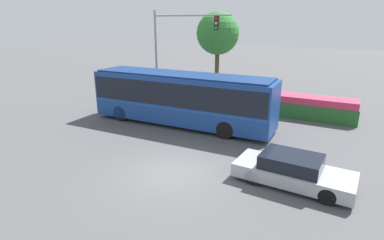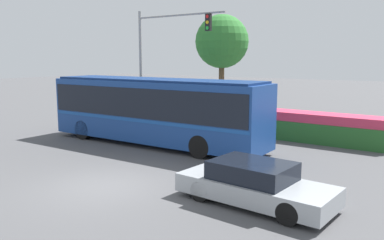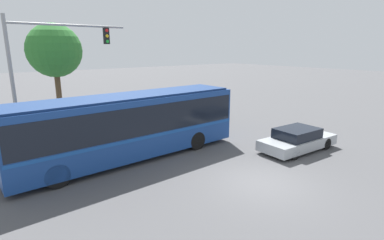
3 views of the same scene
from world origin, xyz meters
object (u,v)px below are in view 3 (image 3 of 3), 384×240
object	(u,v)px
sedan_foreground	(297,140)
traffic_light_pole	(44,64)
street_tree_left	(54,51)
city_bus	(131,123)

from	to	relation	value
sedan_foreground	traffic_light_pole	size ratio (longest dim) A/B	0.66
sedan_foreground	street_tree_left	distance (m)	16.07
sedan_foreground	street_tree_left	size ratio (longest dim) A/B	0.66
street_tree_left	traffic_light_pole	bearing A→B (deg)	-110.46
traffic_light_pole	street_tree_left	size ratio (longest dim) A/B	1.00
sedan_foreground	street_tree_left	world-z (taller)	street_tree_left
city_bus	street_tree_left	size ratio (longest dim) A/B	1.65
traffic_light_pole	city_bus	bearing A→B (deg)	-53.47
traffic_light_pole	street_tree_left	bearing A→B (deg)	69.54
city_bus	traffic_light_pole	xyz separation A→B (m)	(-2.81, 3.80, 2.79)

